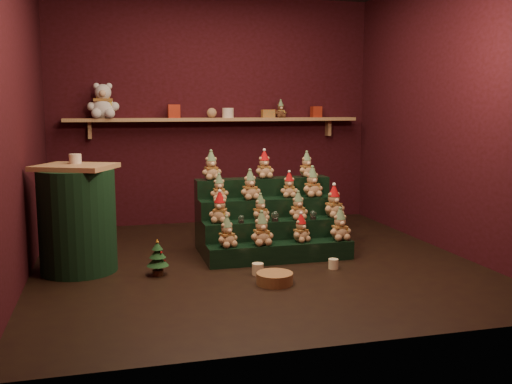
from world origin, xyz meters
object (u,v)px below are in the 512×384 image
object	(u,v)px
mini_christmas_tree	(158,258)
brown_bear	(281,109)
snow_globe_a	(241,219)
mug_right	(333,264)
snow_globe_b	(275,216)
riser_tier_front	(281,252)
wicker_basket	(275,278)
mug_left	(258,269)
snow_globe_c	(313,215)
side_table	(77,219)
white_bear	(103,96)

from	to	relation	value
mini_christmas_tree	brown_bear	size ratio (longest dim) A/B	1.52
snow_globe_a	mug_right	world-z (taller)	snow_globe_a
snow_globe_b	riser_tier_front	bearing A→B (deg)	-85.59
mug_right	wicker_basket	xyz separation A→B (m)	(-0.64, -0.30, 0.00)
snow_globe_a	mug_left	xyz separation A→B (m)	(0.03, -0.52, -0.35)
snow_globe_b	brown_bear	size ratio (longest dim) A/B	0.44
snow_globe_c	snow_globe_a	bearing A→B (deg)	-180.00
mini_christmas_tree	wicker_basket	size ratio (longest dim) A/B	1.07
snow_globe_b	snow_globe_a	bearing A→B (deg)	-180.00
snow_globe_c	brown_bear	world-z (taller)	brown_bear
brown_bear	side_table	bearing A→B (deg)	-144.15
wicker_basket	white_bear	size ratio (longest dim) A/B	0.60
mug_right	white_bear	size ratio (longest dim) A/B	0.18
snow_globe_b	mini_christmas_tree	distance (m)	1.22
snow_globe_a	white_bear	world-z (taller)	white_bear
snow_globe_a	brown_bear	world-z (taller)	brown_bear
mug_left	snow_globe_c	bearing A→B (deg)	36.74
riser_tier_front	wicker_basket	xyz separation A→B (m)	(-0.25, -0.65, -0.04)
riser_tier_front	snow_globe_b	size ratio (longest dim) A/B	14.88
snow_globe_b	brown_bear	bearing A→B (deg)	71.46
snow_globe_b	snow_globe_c	distance (m)	0.39
snow_globe_a	wicker_basket	distance (m)	0.89
mug_right	white_bear	world-z (taller)	white_bear
mini_christmas_tree	mug_right	size ratio (longest dim) A/B	3.60
side_table	mug_left	world-z (taller)	side_table
mug_left	mug_right	size ratio (longest dim) A/B	1.13
riser_tier_front	snow_globe_a	bearing A→B (deg)	155.19
snow_globe_b	mug_right	xyz separation A→B (m)	(0.40, -0.51, -0.36)
snow_globe_a	white_bear	size ratio (longest dim) A/B	0.15
snow_globe_c	mug_right	bearing A→B (deg)	-88.65
snow_globe_b	mug_right	distance (m)	0.74
side_table	wicker_basket	world-z (taller)	side_table
side_table	snow_globe_b	bearing A→B (deg)	25.04
mini_christmas_tree	snow_globe_a	bearing A→B (deg)	21.03
mug_left	white_bear	size ratio (longest dim) A/B	0.20
snow_globe_b	wicker_basket	bearing A→B (deg)	-106.51
riser_tier_front	snow_globe_a	size ratio (longest dim) A/B	18.38
snow_globe_c	wicker_basket	world-z (taller)	snow_globe_c
mug_left	white_bear	world-z (taller)	white_bear
mini_christmas_tree	snow_globe_c	bearing A→B (deg)	11.53
snow_globe_a	side_table	bearing A→B (deg)	-179.67
riser_tier_front	mug_left	bearing A→B (deg)	-131.61
mug_right	mini_christmas_tree	bearing A→B (deg)	172.85
mug_left	mug_right	bearing A→B (deg)	0.95
snow_globe_a	brown_bear	bearing A→B (deg)	62.25
snow_globe_c	mug_right	size ratio (longest dim) A/B	0.94
snow_globe_b	side_table	size ratio (longest dim) A/B	0.10
white_bear	brown_bear	bearing A→B (deg)	3.87
mini_christmas_tree	mug_left	size ratio (longest dim) A/B	3.18
riser_tier_front	wicker_basket	world-z (taller)	riser_tier_front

